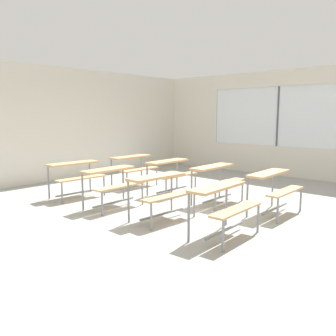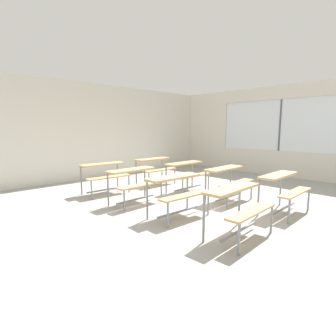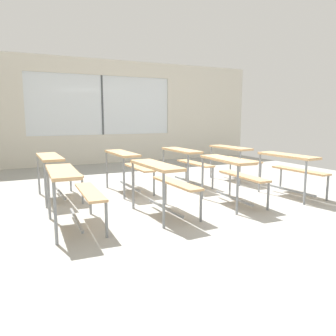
% 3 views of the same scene
% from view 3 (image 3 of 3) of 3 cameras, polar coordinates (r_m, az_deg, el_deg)
% --- Properties ---
extents(ground, '(10.00, 9.00, 0.05)m').
position_cam_3_polar(ground, '(5.72, 7.18, -5.39)').
color(ground, '#9E9E99').
extents(wall_right, '(0.12, 9.00, 3.00)m').
position_cam_3_polar(wall_right, '(10.15, -7.73, 9.19)').
color(wall_right, silver).
rests_on(wall_right, ground).
extents(desk_bench_r0c0, '(1.12, 0.64, 0.74)m').
position_cam_3_polar(desk_bench_r0c0, '(6.07, 20.55, 0.60)').
color(desk_bench_r0c0, tan).
rests_on(desk_bench_r0c0, ground).
extents(desk_bench_r0c1, '(1.12, 0.62, 0.74)m').
position_cam_3_polar(desk_bench_r0c1, '(7.25, 11.34, 2.26)').
color(desk_bench_r0c1, tan).
rests_on(desk_bench_r0c1, ground).
extents(desk_bench_r1c0, '(1.12, 0.64, 0.74)m').
position_cam_3_polar(desk_bench_r1c0, '(5.26, 11.05, -0.20)').
color(desk_bench_r1c0, tan).
rests_on(desk_bench_r1c0, ground).
extents(desk_bench_r1c1, '(1.12, 0.62, 0.74)m').
position_cam_3_polar(desk_bench_r1c1, '(6.58, 3.13, 1.76)').
color(desk_bench_r1c1, tan).
rests_on(desk_bench_r1c1, ground).
extents(desk_bench_r2c0, '(1.12, 0.63, 0.74)m').
position_cam_3_polar(desk_bench_r2c0, '(4.59, -0.85, -1.35)').
color(desk_bench_r2c0, tan).
rests_on(desk_bench_r2c0, ground).
extents(desk_bench_r2c1, '(1.11, 0.61, 0.74)m').
position_cam_3_polar(desk_bench_r2c1, '(6.08, -6.97, 1.12)').
color(desk_bench_r2c1, tan).
rests_on(desk_bench_r2c1, ground).
extents(desk_bench_r3c0, '(1.12, 0.64, 0.74)m').
position_cam_3_polar(desk_bench_r3c0, '(4.23, -16.21, -2.58)').
color(desk_bench_r3c0, tan).
rests_on(desk_bench_r3c0, ground).
extents(desk_bench_r3c1, '(1.11, 0.61, 0.74)m').
position_cam_3_polar(desk_bench_r3c1, '(5.81, -18.61, 0.36)').
color(desk_bench_r3c1, tan).
rests_on(desk_bench_r3c1, ground).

